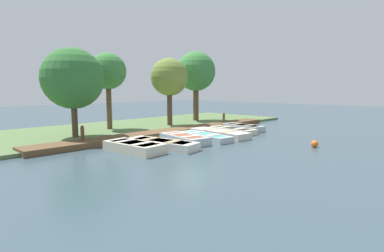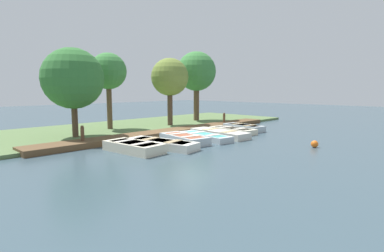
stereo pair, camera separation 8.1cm
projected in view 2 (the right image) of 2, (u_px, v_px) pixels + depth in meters
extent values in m
plane|color=#384C56|center=(191.00, 136.00, 16.82)|extent=(80.00, 80.00, 0.00)
cube|color=#567042|center=(138.00, 127.00, 20.27)|extent=(8.00, 24.00, 0.16)
cube|color=brown|center=(175.00, 131.00, 17.69)|extent=(1.33, 16.75, 0.27)
cube|color=beige|center=(134.00, 147.00, 12.51)|extent=(2.81, 1.44, 0.41)
cube|color=#6B7F51|center=(134.00, 143.00, 12.49)|extent=(2.30, 1.14, 0.03)
cube|color=beige|center=(142.00, 143.00, 12.17)|extent=(0.38, 1.11, 0.03)
cube|color=beige|center=(126.00, 141.00, 12.80)|extent=(0.38, 1.11, 0.03)
cube|color=silver|center=(162.00, 144.00, 13.35)|extent=(3.59, 1.63, 0.35)
cube|color=#6B7F51|center=(162.00, 140.00, 13.33)|extent=(2.93, 1.29, 0.03)
cube|color=tan|center=(173.00, 141.00, 12.97)|extent=(0.51, 0.99, 0.03)
cube|color=tan|center=(151.00, 139.00, 13.69)|extent=(0.51, 0.99, 0.03)
cube|color=#B2BCC1|center=(184.00, 139.00, 14.58)|extent=(2.92, 1.57, 0.39)
cube|color=#994C33|center=(184.00, 135.00, 14.56)|extent=(2.39, 1.24, 0.03)
cube|color=beige|center=(191.00, 136.00, 14.14)|extent=(0.44, 1.09, 0.03)
cube|color=beige|center=(178.00, 134.00, 14.98)|extent=(0.44, 1.09, 0.03)
cube|color=#B2BCC1|center=(205.00, 137.00, 15.53)|extent=(3.32, 1.35, 0.31)
cube|color=teal|center=(205.00, 134.00, 15.51)|extent=(2.72, 1.07, 0.02)
cube|color=beige|center=(213.00, 135.00, 15.04)|extent=(0.43, 0.92, 0.03)
cube|color=beige|center=(198.00, 132.00, 15.98)|extent=(0.43, 0.92, 0.03)
cube|color=beige|center=(219.00, 134.00, 16.48)|extent=(3.63, 1.37, 0.35)
cube|color=#4C709E|center=(219.00, 131.00, 16.46)|extent=(2.98, 1.08, 0.03)
cube|color=tan|center=(229.00, 131.00, 15.95)|extent=(0.43, 1.04, 0.03)
cube|color=tan|center=(211.00, 129.00, 16.96)|extent=(0.43, 1.04, 0.03)
cube|color=beige|center=(233.00, 131.00, 17.79)|extent=(2.92, 1.31, 0.32)
cube|color=#6B7F51|center=(233.00, 128.00, 17.78)|extent=(2.39, 1.03, 0.03)
cube|color=beige|center=(240.00, 129.00, 17.37)|extent=(0.36, 1.04, 0.03)
cube|color=beige|center=(226.00, 127.00, 18.17)|extent=(0.36, 1.04, 0.03)
cube|color=#B2BCC1|center=(244.00, 128.00, 18.96)|extent=(2.86, 1.41, 0.37)
cube|color=beige|center=(244.00, 125.00, 18.94)|extent=(2.34, 1.12, 0.03)
cube|color=tan|center=(250.00, 125.00, 18.53)|extent=(0.41, 0.96, 0.03)
cube|color=tan|center=(238.00, 124.00, 19.35)|extent=(0.41, 0.96, 0.03)
cylinder|color=brown|center=(83.00, 137.00, 13.66)|extent=(0.17, 0.17, 0.87)
sphere|color=brown|center=(82.00, 127.00, 13.60)|extent=(0.15, 0.15, 0.15)
cylinder|color=brown|center=(224.00, 120.00, 21.09)|extent=(0.17, 0.17, 0.87)
sphere|color=brown|center=(224.00, 114.00, 21.04)|extent=(0.15, 0.15, 0.15)
sphere|color=orange|center=(315.00, 144.00, 13.43)|extent=(0.32, 0.32, 0.32)
cylinder|color=#4C3828|center=(75.00, 118.00, 15.29)|extent=(0.30, 0.30, 2.30)
sphere|color=#337033|center=(73.00, 78.00, 15.04)|extent=(3.07, 3.07, 3.07)
cylinder|color=brown|center=(109.00, 107.00, 18.39)|extent=(0.31, 0.31, 3.10)
sphere|color=#3D7F3D|center=(108.00, 71.00, 18.13)|extent=(2.21, 2.21, 2.21)
cylinder|color=#4C3828|center=(170.00, 108.00, 20.31)|extent=(0.35, 0.35, 2.73)
sphere|color=olive|center=(170.00, 77.00, 20.06)|extent=(2.52, 2.52, 2.52)
cylinder|color=brown|center=(196.00, 102.00, 23.49)|extent=(0.43, 0.43, 3.15)
sphere|color=#3D7F3D|center=(196.00, 71.00, 23.19)|extent=(3.03, 3.03, 3.03)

